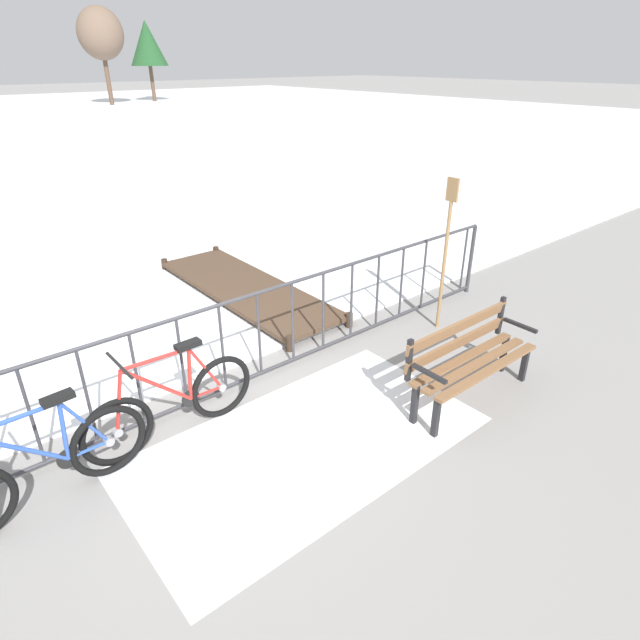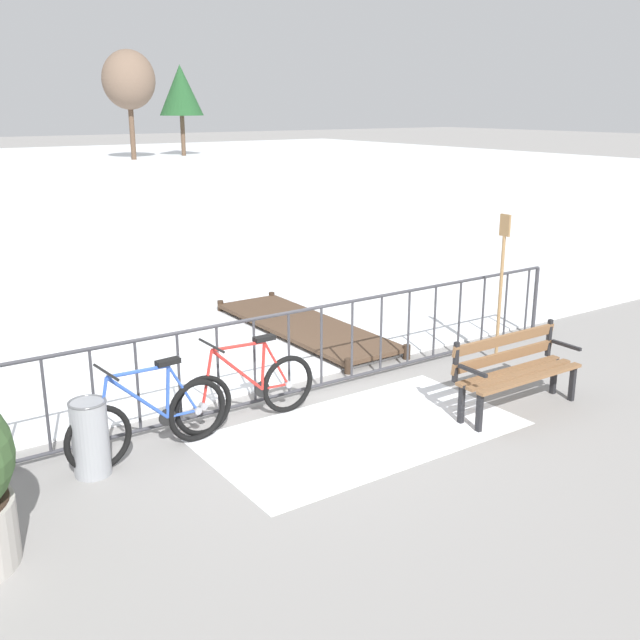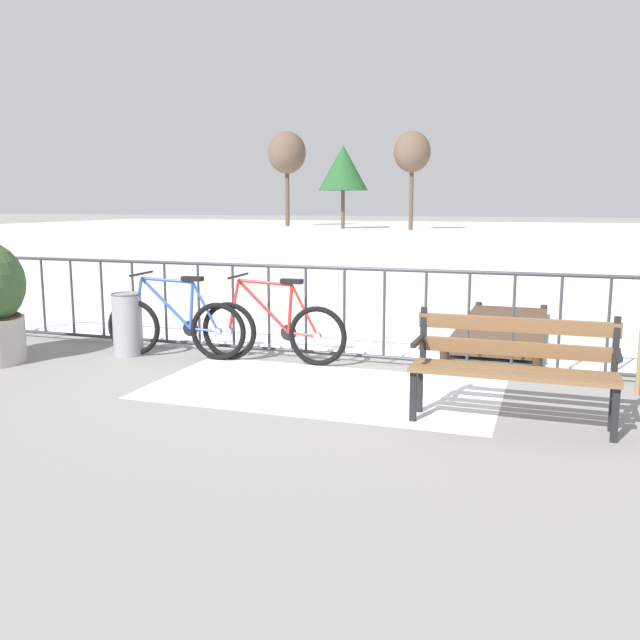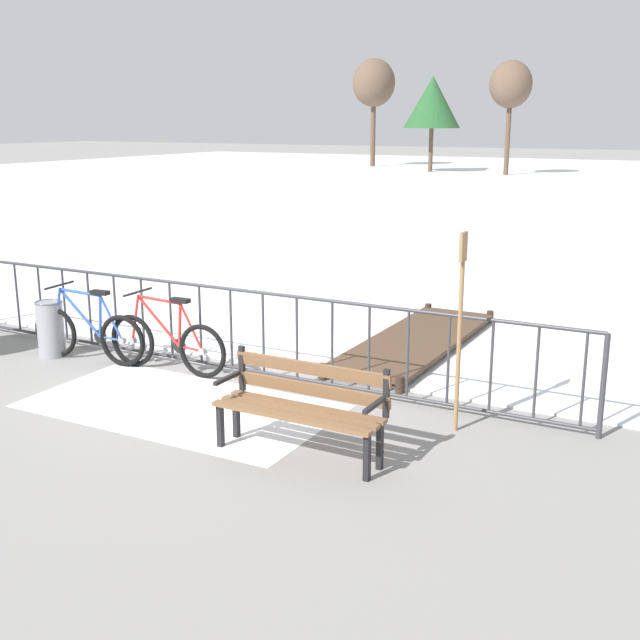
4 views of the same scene
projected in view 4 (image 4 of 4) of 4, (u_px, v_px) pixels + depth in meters
ground_plane at (217, 371)px, 9.70m from camera, size 160.00×160.00×0.00m
frozen_pond at (601, 191)px, 33.96m from camera, size 80.00×56.00×0.03m
snow_patch at (181, 406)px, 8.50m from camera, size 3.32×1.79×0.01m
railing_fence at (216, 327)px, 9.56m from camera, size 9.06×0.06×1.07m
bicycle_near_railing at (167, 343)px, 9.57m from camera, size 1.71×0.52×0.97m
bicycle_second at (88, 334)px, 9.98m from camera, size 1.71×0.52×0.97m
park_bench at (303, 401)px, 7.17m from camera, size 1.60×0.49×0.89m
trash_bin at (51, 328)px, 10.21m from camera, size 0.35×0.35×0.73m
oar_upright at (460, 320)px, 7.56m from camera, size 0.04×0.16×1.98m
wooden_dock at (416, 340)px, 10.61m from camera, size 1.10×3.64×0.20m
tree_far_west at (511, 85)px, 42.59m from camera, size 2.29×2.29×6.12m
tree_centre at (432, 102)px, 45.54m from camera, size 3.28×3.28×5.45m
tree_east_mid at (374, 84)px, 50.75m from camera, size 2.75×2.75×6.82m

